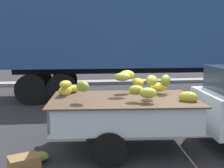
# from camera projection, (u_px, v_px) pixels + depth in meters

# --- Properties ---
(ground) EXTENTS (220.00, 220.00, 0.00)m
(ground) POSITION_uv_depth(u_px,v_px,m) (164.00, 144.00, 6.36)
(ground) COLOR #28282B
(curb_strip) EXTENTS (80.00, 0.80, 0.16)m
(curb_strip) POSITION_uv_depth(u_px,v_px,m) (110.00, 82.00, 15.10)
(curb_strip) COLOR gray
(curb_strip) RESTS_ON ground
(pickup_truck) EXTENTS (5.34, 2.22, 1.70)m
(pickup_truck) POSITION_uv_depth(u_px,v_px,m) (221.00, 106.00, 6.04)
(pickup_truck) COLOR silver
(pickup_truck) RESTS_ON ground
(semi_trailer) EXTENTS (12.06, 2.91, 3.95)m
(semi_trailer) POSITION_uv_depth(u_px,v_px,m) (152.00, 33.00, 11.51)
(semi_trailer) COLOR navy
(semi_trailer) RESTS_ON ground
(fallen_banana_bunch_near_tailgate) EXTENTS (0.38, 0.36, 0.17)m
(fallen_banana_bunch_near_tailgate) POSITION_uv_depth(u_px,v_px,m) (41.00, 156.00, 5.45)
(fallen_banana_bunch_near_tailgate) COLOR olive
(fallen_banana_bunch_near_tailgate) RESTS_ON ground
(produce_crate) EXTENTS (0.62, 0.53, 0.24)m
(produce_crate) POSITION_uv_depth(u_px,v_px,m) (24.00, 163.00, 5.09)
(produce_crate) COLOR olive
(produce_crate) RESTS_ON ground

